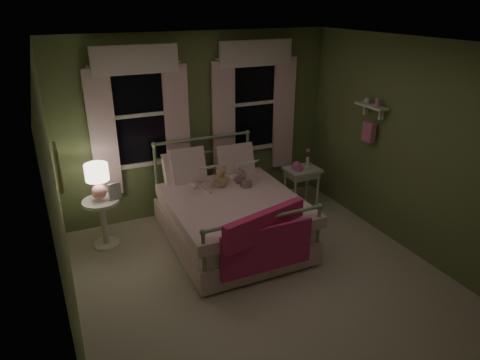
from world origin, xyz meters
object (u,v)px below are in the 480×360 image
child_right (235,161)px  bed (229,215)px  nightstand_right (302,175)px  table_lamp (97,178)px  nightstand_left (103,216)px  child_left (197,169)px  teddy_bear (221,178)px

child_right → bed: bearing=55.6°
child_right → nightstand_right: (1.09, -0.00, -0.39)m
child_right → table_lamp: child_right is taller
child_right → nightstand_left: 1.88m
bed → child_left: bearing=122.4°
child_left → nightstand_left: child_left is taller
nightstand_left → nightstand_right: same height
nightstand_left → nightstand_right: size_ratio=1.02×
child_right → table_lamp: size_ratio=1.61×
table_lamp → nightstand_left: bearing=26.6°
teddy_bear → nightstand_right: 1.40m
child_left → nightstand_right: (1.65, -0.00, -0.36)m
child_left → nightstand_left: 1.34m
child_left → child_right: bearing=168.8°
nightstand_left → bed: bearing=-19.9°
table_lamp → nightstand_right: (2.90, -0.12, -0.40)m
bed → teddy_bear: 0.50m
child_right → table_lamp: 1.81m
nightstand_left → nightstand_right: 2.90m
teddy_bear → bed: bearing=-91.2°
child_left → child_right: 0.56m
bed → table_lamp: bed is taller
child_right → nightstand_right: 1.16m
bed → nightstand_left: bearing=160.1°
child_left → child_right: child_right is taller
bed → child_left: size_ratio=3.03×
table_lamp → bed: bearing=-19.9°
bed → child_right: child_right is taller
nightstand_left → table_lamp: table_lamp is taller
nightstand_left → nightstand_right: (2.90, -0.12, 0.13)m
bed → teddy_bear: bed is taller
nightstand_right → nightstand_left: bearing=177.7°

